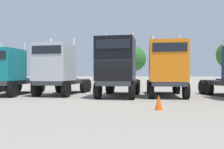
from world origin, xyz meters
name	(u,v)px	position (x,y,z in m)	size (l,w,h in m)	color
ground	(111,100)	(0.00, 0.00, 0.00)	(200.00, 200.00, 0.00)	gray
semi_truck_teal	(7,71)	(-7.99, 1.69, 1.80)	(2.62, 5.96, 3.97)	#333338
semi_truck_silver	(58,69)	(-4.30, 2.35, 1.96)	(2.95, 6.34, 4.34)	#333338
semi_truck_black	(117,67)	(0.22, 1.48, 2.05)	(2.83, 6.24, 4.55)	#333338
semi_truck_orange	(167,68)	(3.56, 2.25, 1.98)	(2.61, 6.27, 4.38)	#333338
traffic_cone_near	(159,102)	(2.68, -3.66, 0.34)	(0.36, 0.36, 0.68)	#F2590C
oak_far_left	(49,57)	(-13.27, 22.33, 4.25)	(3.90, 3.90, 6.22)	#4C3823
oak_far_centre	(134,59)	(0.45, 20.72, 3.74)	(3.72, 3.72, 5.62)	#4C3823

